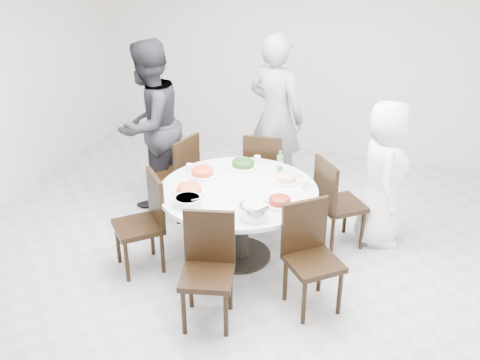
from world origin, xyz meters
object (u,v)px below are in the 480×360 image
(chair_se, at_px, (314,260))
(soup_bowl, at_px, (188,201))
(chair_nw, at_px, (174,175))
(rice_bowl, at_px, (254,211))
(chair_sw, at_px, (138,224))
(diner_right, at_px, (384,174))
(diner_middle, at_px, (276,116))
(beverage_bottle, at_px, (280,161))
(dining_table, at_px, (238,223))
(chair_n, at_px, (265,170))
(diner_left, at_px, (149,125))
(chair_s, at_px, (207,274))
(chair_ne, at_px, (341,203))

(chair_se, distance_m, soup_bowl, 1.22)
(chair_nw, xyz_separation_m, rice_bowl, (1.25, -1.06, 0.33))
(chair_sw, relative_size, rice_bowl, 3.70)
(diner_right, relative_size, diner_middle, 0.78)
(diner_middle, height_order, soup_bowl, diner_middle)
(chair_nw, bearing_deg, beverage_bottle, 99.10)
(dining_table, distance_m, beverage_bottle, 0.75)
(rice_bowl, bearing_deg, chair_n, 102.23)
(diner_middle, relative_size, diner_left, 1.02)
(chair_n, xyz_separation_m, beverage_bottle, (0.30, -0.54, 0.38))
(chair_se, bearing_deg, soup_bowl, 134.24)
(dining_table, height_order, chair_sw, chair_sw)
(chair_nw, distance_m, diner_right, 2.24)
(chair_nw, distance_m, chair_s, 1.90)
(dining_table, relative_size, chair_se, 1.58)
(diner_middle, bearing_deg, diner_left, 45.85)
(chair_nw, xyz_separation_m, diner_left, (-0.37, 0.22, 0.47))
(rice_bowl, bearing_deg, diner_middle, 99.80)
(chair_nw, height_order, soup_bowl, chair_nw)
(chair_ne, xyz_separation_m, chair_s, (-0.83, -1.55, 0.00))
(chair_ne, distance_m, chair_s, 1.76)
(dining_table, height_order, diner_middle, diner_middle)
(chair_sw, xyz_separation_m, rice_bowl, (1.12, 0.01, 0.33))
(diner_left, distance_m, soup_bowl, 1.62)
(chair_sw, bearing_deg, dining_table, 76.79)
(chair_ne, distance_m, chair_se, 1.09)
(soup_bowl, bearing_deg, chair_n, 78.77)
(chair_sw, relative_size, chair_se, 1.00)
(chair_se, xyz_separation_m, diner_middle, (-0.89, 2.04, 0.49))
(chair_nw, bearing_deg, diner_left, -106.82)
(diner_middle, bearing_deg, beverage_bottle, 125.79)
(chair_n, relative_size, soup_bowl, 3.86)
(chair_n, height_order, chair_s, same)
(chair_sw, xyz_separation_m, diner_middle, (0.79, 1.97, 0.49))
(chair_ne, bearing_deg, beverage_bottle, 55.05)
(chair_ne, bearing_deg, rice_bowl, 110.35)
(diner_left, height_order, beverage_bottle, diner_left)
(dining_table, height_order, chair_ne, chair_ne)
(rice_bowl, relative_size, beverage_bottle, 1.19)
(chair_s, bearing_deg, dining_table, 80.49)
(chair_nw, relative_size, chair_se, 1.00)
(chair_se, relative_size, soup_bowl, 3.86)
(chair_se, bearing_deg, diner_right, 31.27)
(beverage_bottle, bearing_deg, diner_left, 168.68)
(chair_s, bearing_deg, diner_middle, 79.23)
(chair_nw, height_order, diner_right, diner_right)
(rice_bowl, bearing_deg, chair_nw, 139.47)
(chair_n, bearing_deg, rice_bowl, 97.33)
(dining_table, height_order, diner_left, diner_left)
(chair_s, distance_m, diner_right, 2.15)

